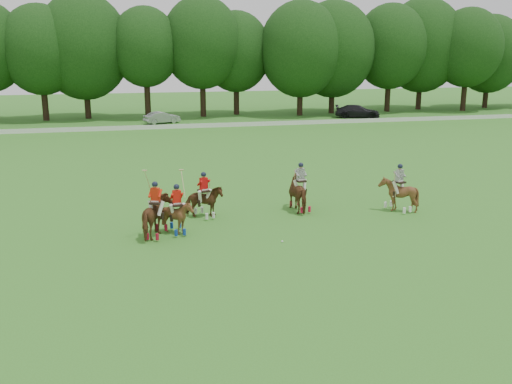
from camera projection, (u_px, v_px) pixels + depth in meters
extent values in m
plane|color=#377521|center=(218.00, 254.00, 22.82)|extent=(180.00, 180.00, 0.00)
cylinder|color=black|center=(45.00, 100.00, 65.31)|extent=(0.70, 0.70, 4.64)
ellipsoid|color=black|center=(40.00, 50.00, 63.94)|extent=(8.80, 8.80, 10.13)
cylinder|color=black|center=(87.00, 100.00, 67.38)|extent=(0.70, 0.70, 4.31)
ellipsoid|color=black|center=(83.00, 46.00, 65.88)|extent=(10.67, 10.67, 12.27)
cylinder|color=black|center=(147.00, 96.00, 67.43)|extent=(0.70, 0.70, 5.24)
ellipsoid|color=black|center=(145.00, 47.00, 66.06)|extent=(8.06, 8.06, 9.26)
cylinder|color=black|center=(203.00, 95.00, 69.19)|extent=(0.70, 0.70, 5.19)
ellipsoid|color=black|center=(202.00, 43.00, 67.69)|extent=(9.50, 9.50, 10.92)
cylinder|color=black|center=(236.00, 96.00, 71.59)|extent=(0.70, 0.70, 4.48)
ellipsoid|color=black|center=(236.00, 52.00, 70.26)|extent=(8.60, 8.60, 9.89)
cylinder|color=black|center=(300.00, 98.00, 70.69)|extent=(0.70, 0.70, 4.21)
ellipsoid|color=black|center=(301.00, 49.00, 69.26)|extent=(10.11, 10.11, 11.63)
cylinder|color=black|center=(332.00, 97.00, 73.05)|extent=(0.70, 0.70, 4.07)
ellipsoid|color=black|center=(333.00, 49.00, 71.61)|extent=(10.46, 10.46, 12.03)
cylinder|color=black|center=(388.00, 93.00, 74.98)|extent=(0.70, 0.70, 4.79)
ellipsoid|color=black|center=(390.00, 46.00, 73.53)|extent=(9.47, 9.47, 10.89)
cylinder|color=black|center=(419.00, 93.00, 77.72)|extent=(0.70, 0.70, 4.44)
ellipsoid|color=black|center=(422.00, 45.00, 76.19)|extent=(10.84, 10.84, 12.47)
cylinder|color=black|center=(464.00, 92.00, 75.78)|extent=(0.70, 0.70, 4.86)
ellipsoid|color=black|center=(468.00, 48.00, 74.37)|extent=(8.94, 8.94, 10.28)
cylinder|color=black|center=(486.00, 94.00, 79.96)|extent=(0.70, 0.70, 3.90)
ellipsoid|color=black|center=(490.00, 54.00, 78.64)|extent=(9.29, 9.29, 10.68)
cube|color=white|center=(154.00, 127.00, 58.59)|extent=(120.00, 0.10, 0.44)
imported|color=#9B9CA0|center=(162.00, 118.00, 62.99)|extent=(4.18, 2.58, 1.30)
imported|color=black|center=(357.00, 111.00, 68.29)|extent=(5.69, 3.84, 1.53)
imported|color=#512F15|center=(156.00, 217.00, 24.76)|extent=(1.67, 2.33, 1.79)
cube|color=black|center=(156.00, 202.00, 24.60)|extent=(0.61, 0.68, 0.08)
cylinder|color=tan|center=(148.00, 181.00, 24.41)|extent=(0.31, 0.73, 1.08)
imported|color=#512F15|center=(204.00, 202.00, 27.66)|extent=(1.90, 1.77, 1.55)
cube|color=black|center=(204.00, 191.00, 27.53)|extent=(0.61, 0.68, 0.08)
cylinder|color=tan|center=(209.00, 191.00, 27.71)|extent=(0.10, 0.21, 1.29)
imported|color=#512F15|center=(177.00, 217.00, 25.24)|extent=(1.34, 1.49, 1.54)
cube|color=black|center=(177.00, 205.00, 25.10)|extent=(0.48, 0.59, 0.08)
cylinder|color=tan|center=(183.00, 184.00, 24.96)|extent=(0.09, 0.77, 1.08)
imported|color=#512F15|center=(300.00, 193.00, 28.83)|extent=(1.21, 2.22, 1.79)
cube|color=black|center=(301.00, 181.00, 28.67)|extent=(0.50, 0.61, 0.08)
cylinder|color=tan|center=(295.00, 183.00, 28.58)|extent=(0.05, 0.21, 1.29)
imported|color=#512F15|center=(398.00, 194.00, 28.71)|extent=(1.86, 1.96, 1.75)
cube|color=black|center=(399.00, 182.00, 28.55)|extent=(0.60, 0.67, 0.08)
cylinder|color=tan|center=(395.00, 184.00, 28.42)|extent=(0.10, 0.21, 1.29)
sphere|color=white|center=(282.00, 241.00, 24.21)|extent=(0.09, 0.09, 0.09)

